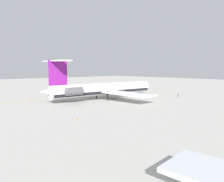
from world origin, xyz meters
TOP-DOWN VIEW (x-y plane):
  - ground at (0.00, 0.00)m, footprint 353.74×353.74m
  - main_jetliner at (2.67, 5.62)m, footprint 48.03×42.58m
  - ground_crew_near_nose at (-22.61, -11.88)m, footprint 0.26×0.37m
  - ground_crew_near_tail at (-24.88, -13.73)m, footprint 0.26×0.42m
  - ground_crew_portside at (-23.41, 21.21)m, footprint 0.42×0.28m
  - safety_cone_nose at (23.67, -10.72)m, footprint 0.40×0.40m
  - safety_cone_wingtip at (26.86, 27.02)m, footprint 0.40×0.40m
  - taxiway_centreline at (1.32, -3.67)m, footprint 98.30×14.72m

SIDE VIEW (x-z plane):
  - ground at x=0.00m, z-range 0.00..0.00m
  - taxiway_centreline at x=1.32m, z-range 0.00..0.01m
  - safety_cone_nose at x=23.67m, z-range 0.00..0.55m
  - safety_cone_wingtip at x=26.86m, z-range 0.00..0.55m
  - ground_crew_near_tail at x=-24.88m, z-range 0.22..1.86m
  - ground_crew_near_nose at x=-22.61m, z-range 0.22..1.87m
  - ground_crew_portside at x=-23.41m, z-range 0.23..1.99m
  - main_jetliner at x=2.67m, z-range -3.18..10.81m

